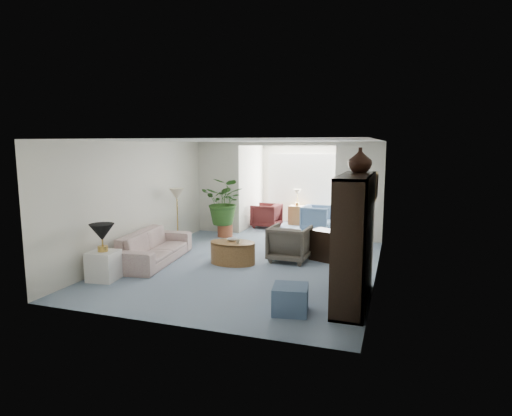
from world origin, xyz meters
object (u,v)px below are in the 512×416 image
(side_table_dark, at_px, (325,245))
(sunroom_chair_maroon, at_px, (266,216))
(end_table, at_px, (104,266))
(coffee_bowl, at_px, (232,240))
(sofa, at_px, (154,247))
(table_lamp, at_px, (102,232))
(entertainment_cabinet, at_px, (354,240))
(sunroom_table, at_px, (297,215))
(ottoman, at_px, (290,299))
(sunroom_chair_blue, at_px, (317,218))
(coffee_cup, at_px, (238,241))
(plant_pot, at_px, (225,230))
(coffee_table, at_px, (233,253))
(wingback_chair, at_px, (290,243))
(framed_picture, at_px, (376,186))
(cabinet_urn, at_px, (360,160))
(floor_lamp, at_px, (177,194))

(side_table_dark, distance_m, sunroom_chair_maroon, 3.80)
(end_table, xyz_separation_m, coffee_bowl, (1.75, 1.86, 0.21))
(sofa, distance_m, table_lamp, 1.47)
(entertainment_cabinet, bearing_deg, coffee_bowl, 149.53)
(side_table_dark, xyz_separation_m, sunroom_table, (-1.50, 3.81, -0.03))
(ottoman, distance_m, sunroom_chair_blue, 6.15)
(sunroom_chair_blue, bearing_deg, coffee_cup, 172.01)
(sofa, distance_m, ottoman, 3.79)
(sofa, height_order, sunroom_table, sofa)
(sofa, relative_size, plant_pot, 5.47)
(end_table, height_order, sunroom_chair_blue, sunroom_chair_blue)
(coffee_table, relative_size, coffee_cup, 10.26)
(wingback_chair, height_order, side_table_dark, wingback_chair)
(framed_picture, distance_m, cabinet_urn, 0.91)
(side_table_dark, distance_m, plant_pot, 3.29)
(side_table_dark, relative_size, sunroom_table, 1.12)
(wingback_chair, height_order, sunroom_chair_maroon, wingback_chair)
(floor_lamp, bearing_deg, sunroom_chair_maroon, 64.70)
(coffee_table, distance_m, wingback_chair, 1.21)
(sunroom_chair_blue, distance_m, sunroom_chair_maroon, 1.50)
(wingback_chair, distance_m, side_table_dark, 0.76)
(side_table_dark, relative_size, entertainment_cabinet, 0.33)
(ottoman, bearing_deg, coffee_table, 129.12)
(floor_lamp, bearing_deg, side_table_dark, -3.00)
(coffee_bowl, relative_size, plant_pot, 0.51)
(floor_lamp, bearing_deg, ottoman, -41.82)
(sofa, bearing_deg, coffee_bowl, -78.63)
(framed_picture, bearing_deg, coffee_cup, 177.68)
(coffee_table, distance_m, sunroom_chair_maroon, 3.97)
(sofa, bearing_deg, table_lamp, 164.66)
(coffee_cup, height_order, sunroom_chair_maroon, sunroom_chair_maroon)
(cabinet_urn, bearing_deg, coffee_cup, 160.82)
(coffee_bowl, xyz_separation_m, plant_pot, (-1.11, 2.28, -0.32))
(plant_pot, bearing_deg, cabinet_urn, -41.64)
(framed_picture, bearing_deg, sunroom_table, 117.44)
(table_lamp, distance_m, side_table_dark, 4.46)
(sofa, distance_m, sunroom_chair_maroon, 4.49)
(entertainment_cabinet, distance_m, ottoman, 1.34)
(coffee_cup, bearing_deg, floor_lamp, 149.76)
(table_lamp, bearing_deg, sunroom_chair_blue, 63.80)
(floor_lamp, xyz_separation_m, sunroom_table, (2.11, 3.62, -0.96))
(coffee_table, relative_size, wingback_chair, 1.15)
(sofa, xyz_separation_m, sunroom_table, (1.85, 5.10, -0.03))
(floor_lamp, height_order, cabinet_urn, cabinet_urn)
(sofa, relative_size, end_table, 4.14)
(coffee_cup, bearing_deg, entertainment_cabinet, -29.01)
(coffee_cup, height_order, entertainment_cabinet, entertainment_cabinet)
(sofa, distance_m, side_table_dark, 3.59)
(coffee_bowl, xyz_separation_m, ottoman, (1.81, -2.26, -0.28))
(table_lamp, relative_size, entertainment_cabinet, 0.22)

